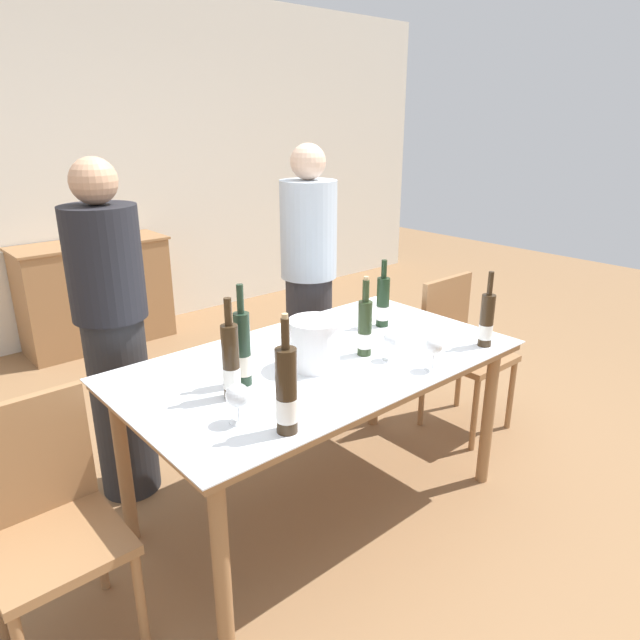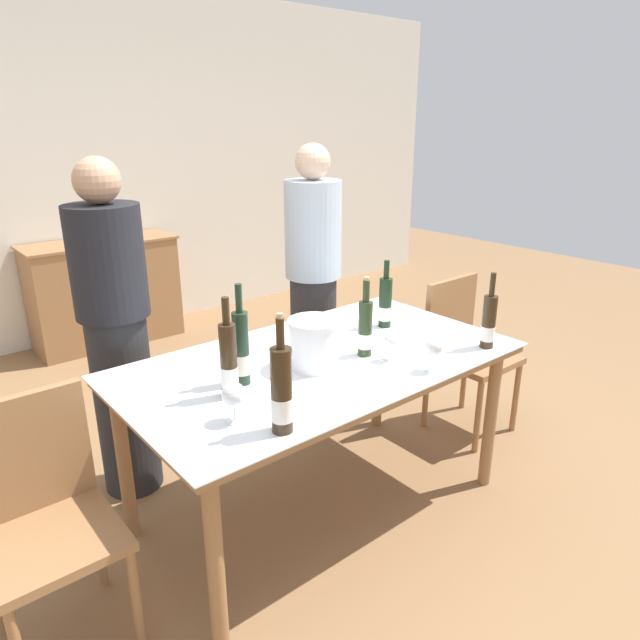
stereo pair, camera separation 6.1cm
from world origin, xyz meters
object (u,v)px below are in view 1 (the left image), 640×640
at_px(wine_bottle_1, 365,328).
at_px(wine_bottle_3, 287,393).
at_px(wine_glass_2, 434,347).
at_px(chair_left_end, 44,513).
at_px(wine_bottle_0, 231,363).
at_px(person_guest_left, 309,286).
at_px(wine_glass_1, 238,396).
at_px(wine_bottle_4, 383,303).
at_px(wine_glass_0, 391,341).
at_px(ice_bucket, 315,342).
at_px(chair_right_end, 459,343).
at_px(wine_bottle_2, 243,350).
at_px(wine_bottle_5, 487,321).
at_px(dining_table, 320,374).
at_px(person_host, 114,338).
at_px(sideboard_cabinet, 96,294).

distance_m(wine_bottle_1, wine_bottle_3, 0.73).
xyz_separation_m(wine_glass_2, chair_left_end, (-1.44, 0.48, -0.37)).
relative_size(wine_bottle_0, person_guest_left, 0.24).
bearing_deg(wine_bottle_3, wine_glass_1, 119.35).
distance_m(wine_bottle_4, wine_glass_0, 0.43).
height_order(ice_bucket, person_guest_left, person_guest_left).
xyz_separation_m(wine_bottle_1, person_guest_left, (0.42, 0.88, -0.08)).
distance_m(wine_glass_0, chair_right_end, 1.04).
xyz_separation_m(wine_bottle_2, wine_bottle_5, (1.07, -0.39, -0.02)).
bearing_deg(dining_table, person_host, 129.39).
xyz_separation_m(sideboard_cabinet, wine_glass_1, (-0.61, -3.03, 0.45)).
bearing_deg(wine_bottle_4, chair_right_end, -2.53).
distance_m(dining_table, chair_left_end, 1.18).
height_order(wine_bottle_5, chair_left_end, wine_bottle_5).
distance_m(ice_bucket, wine_glass_0, 0.34).
distance_m(ice_bucket, wine_bottle_4, 0.61).
xyz_separation_m(sideboard_cabinet, wine_glass_0, (0.19, -3.00, 0.43)).
bearing_deg(wine_bottle_5, chair_left_end, 165.66).
relative_size(sideboard_cabinet, ice_bucket, 5.25).
height_order(ice_bucket, wine_glass_1, ice_bucket).
bearing_deg(ice_bucket, chair_right_end, 6.10).
xyz_separation_m(wine_bottle_5, chair_right_end, (0.49, 0.47, -0.37)).
relative_size(ice_bucket, wine_bottle_2, 0.54).
distance_m(wine_bottle_2, chair_right_end, 1.60).
distance_m(ice_bucket, person_guest_left, 1.08).
height_order(dining_table, wine_bottle_0, wine_bottle_0).
relative_size(wine_bottle_2, person_guest_left, 0.25).
relative_size(wine_bottle_1, person_host, 0.22).
bearing_deg(wine_bottle_0, chair_left_end, 168.07).
xyz_separation_m(ice_bucket, wine_bottle_3, (-0.41, -0.34, 0.03)).
bearing_deg(wine_bottle_0, wine_bottle_4, 9.50).
height_order(wine_glass_1, chair_left_end, wine_glass_1).
relative_size(wine_bottle_2, wine_glass_0, 3.21).
bearing_deg(wine_bottle_5, wine_bottle_2, 159.78).
xyz_separation_m(ice_bucket, wine_bottle_4, (0.59, 0.16, 0.01)).
bearing_deg(wine_glass_2, wine_bottle_2, 148.76).
bearing_deg(wine_bottle_5, ice_bucket, 155.92).
height_order(chair_left_end, person_guest_left, person_guest_left).
xyz_separation_m(wine_bottle_1, chair_right_end, (0.98, 0.18, -0.38)).
bearing_deg(sideboard_cabinet, wine_bottle_2, -98.63).
height_order(chair_left_end, person_host, person_host).
bearing_deg(wine_bottle_2, wine_glass_1, -127.50).
bearing_deg(wine_bottle_4, sideboard_cabinet, 100.22).
relative_size(wine_bottle_4, person_host, 0.21).
distance_m(wine_glass_2, chair_left_end, 1.56).
bearing_deg(ice_bucket, wine_glass_2, -44.71).
bearing_deg(dining_table, sideboard_cabinet, 89.34).
height_order(wine_bottle_0, wine_glass_0, wine_bottle_0).
height_order(wine_bottle_2, chair_left_end, wine_bottle_2).
relative_size(wine_glass_2, person_guest_left, 0.09).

